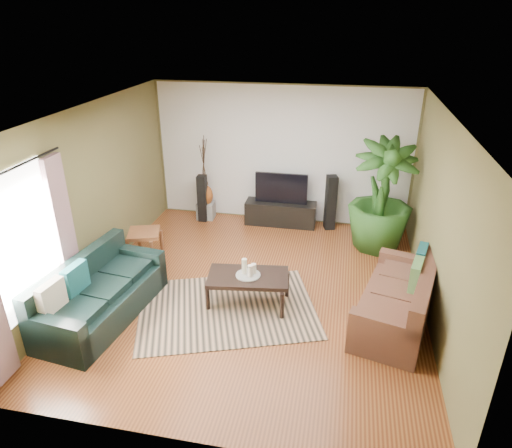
% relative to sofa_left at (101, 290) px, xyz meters
% --- Properties ---
extents(floor, '(5.50, 5.50, 0.00)m').
position_rel_sofa_left_xyz_m(floor, '(1.92, 1.01, -0.42)').
color(floor, brown).
rests_on(floor, ground).
extents(ceiling, '(5.50, 5.50, 0.00)m').
position_rel_sofa_left_xyz_m(ceiling, '(1.92, 1.01, 2.28)').
color(ceiling, white).
rests_on(ceiling, ground).
extents(wall_back, '(5.00, 0.00, 5.00)m').
position_rel_sofa_left_xyz_m(wall_back, '(1.92, 3.76, 0.93)').
color(wall_back, brown).
rests_on(wall_back, ground).
extents(wall_front, '(5.00, 0.00, 5.00)m').
position_rel_sofa_left_xyz_m(wall_front, '(1.92, -1.74, 0.93)').
color(wall_front, brown).
rests_on(wall_front, ground).
extents(wall_left, '(0.00, 5.50, 5.50)m').
position_rel_sofa_left_xyz_m(wall_left, '(-0.58, 1.01, 0.92)').
color(wall_left, brown).
rests_on(wall_left, ground).
extents(wall_right, '(0.00, 5.50, 5.50)m').
position_rel_sofa_left_xyz_m(wall_right, '(4.42, 1.01, 0.92)').
color(wall_right, brown).
rests_on(wall_right, ground).
extents(backwall_panel, '(4.90, 0.00, 4.90)m').
position_rel_sofa_left_xyz_m(backwall_panel, '(1.92, 3.75, 0.93)').
color(backwall_panel, white).
rests_on(backwall_panel, ground).
extents(window_pane, '(0.00, 1.80, 1.80)m').
position_rel_sofa_left_xyz_m(window_pane, '(-0.56, -0.59, 0.97)').
color(window_pane, white).
rests_on(window_pane, ground).
extents(curtain_far, '(0.08, 0.35, 2.20)m').
position_rel_sofa_left_xyz_m(curtain_far, '(-0.51, 0.16, 0.72)').
color(curtain_far, gray).
rests_on(curtain_far, ground).
extents(curtain_rod, '(0.03, 1.90, 0.03)m').
position_rel_sofa_left_xyz_m(curtain_rod, '(-0.51, -0.59, 1.87)').
color(curtain_rod, black).
rests_on(curtain_rod, ground).
extents(sofa_left, '(1.12, 2.12, 0.85)m').
position_rel_sofa_left_xyz_m(sofa_left, '(0.00, 0.00, 0.00)').
color(sofa_left, black).
rests_on(sofa_left, floor).
extents(sofa_right, '(1.29, 2.03, 0.85)m').
position_rel_sofa_left_xyz_m(sofa_right, '(3.97, 0.70, 0.00)').
color(sofa_right, brown).
rests_on(sofa_right, floor).
extents(area_rug, '(2.94, 2.50, 0.01)m').
position_rel_sofa_left_xyz_m(area_rug, '(1.64, 0.50, -0.42)').
color(area_rug, tan).
rests_on(area_rug, floor).
extents(coffee_table, '(1.22, 0.77, 0.47)m').
position_rel_sofa_left_xyz_m(coffee_table, '(1.91, 0.71, -0.19)').
color(coffee_table, black).
rests_on(coffee_table, floor).
extents(candle_tray, '(0.35, 0.35, 0.02)m').
position_rel_sofa_left_xyz_m(candle_tray, '(1.91, 0.71, 0.05)').
color(candle_tray, gray).
rests_on(candle_tray, coffee_table).
extents(candle_tall, '(0.07, 0.07, 0.23)m').
position_rel_sofa_left_xyz_m(candle_tall, '(1.85, 0.74, 0.17)').
color(candle_tall, white).
rests_on(candle_tall, candle_tray).
extents(candle_mid, '(0.07, 0.07, 0.18)m').
position_rel_sofa_left_xyz_m(candle_mid, '(1.95, 0.67, 0.15)').
color(candle_mid, white).
rests_on(candle_mid, candle_tray).
extents(candle_short, '(0.07, 0.07, 0.15)m').
position_rel_sofa_left_xyz_m(candle_short, '(1.98, 0.77, 0.13)').
color(candle_short, beige).
rests_on(candle_short, candle_tray).
extents(tv_stand, '(1.39, 0.43, 0.46)m').
position_rel_sofa_left_xyz_m(tv_stand, '(1.96, 3.51, -0.19)').
color(tv_stand, black).
rests_on(tv_stand, floor).
extents(television, '(1.02, 0.06, 0.60)m').
position_rel_sofa_left_xyz_m(television, '(1.96, 3.51, 0.34)').
color(television, black).
rests_on(television, tv_stand).
extents(speaker_left, '(0.18, 0.19, 0.96)m').
position_rel_sofa_left_xyz_m(speaker_left, '(0.39, 3.38, 0.05)').
color(speaker_left, black).
rests_on(speaker_left, floor).
extents(speaker_right, '(0.24, 0.26, 1.08)m').
position_rel_sofa_left_xyz_m(speaker_right, '(2.93, 3.51, 0.11)').
color(speaker_right, black).
rests_on(speaker_right, floor).
extents(potted_plant, '(1.26, 1.26, 1.97)m').
position_rel_sofa_left_xyz_m(potted_plant, '(3.80, 2.89, 0.56)').
color(potted_plant, '#25521B').
rests_on(potted_plant, floor).
extents(plant_pot, '(0.36, 0.36, 0.28)m').
position_rel_sofa_left_xyz_m(plant_pot, '(3.80, 2.89, -0.28)').
color(plant_pot, black).
rests_on(plant_pot, floor).
extents(pedestal, '(0.36, 0.36, 0.34)m').
position_rel_sofa_left_xyz_m(pedestal, '(0.41, 3.51, -0.26)').
color(pedestal, gray).
rests_on(pedestal, floor).
extents(vase, '(0.31, 0.31, 0.43)m').
position_rel_sofa_left_xyz_m(vase, '(0.41, 3.51, 0.07)').
color(vase, brown).
rests_on(vase, pedestal).
extents(side_table, '(0.64, 0.64, 0.54)m').
position_rel_sofa_left_xyz_m(side_table, '(-0.09, 1.62, -0.16)').
color(side_table, brown).
rests_on(side_table, floor).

